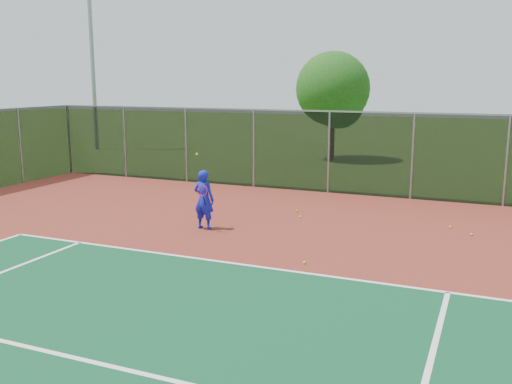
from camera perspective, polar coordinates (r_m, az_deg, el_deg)
ground at (r=9.55m, az=4.66°, el=-14.43°), size 120.00×120.00×0.00m
court_apron at (r=11.31m, az=7.91°, el=-10.27°), size 30.00×20.00×0.02m
fence_back at (r=20.53m, az=15.38°, el=3.56°), size 30.00×0.06×3.03m
tennis_player at (r=15.91m, az=-5.23°, el=-0.75°), size 0.63×0.63×2.12m
practice_ball_1 at (r=18.10m, az=4.08°, el=-1.89°), size 0.07×0.07×0.07m
practice_ball_2 at (r=16.38m, az=20.74°, el=-3.98°), size 0.07×0.07×0.07m
practice_ball_3 at (r=13.06m, az=4.86°, el=-7.04°), size 0.07×0.07×0.07m
practice_ball_4 at (r=17.32m, az=4.44°, el=-2.49°), size 0.07×0.07×0.07m
practice_ball_5 at (r=17.00m, az=18.86°, el=-3.32°), size 0.07×0.07×0.07m
floodlight_nw at (r=36.00m, az=-16.17°, el=14.93°), size 0.90×0.40×12.04m
tree_back_left at (r=30.07m, az=7.83°, el=9.86°), size 3.83×3.83×5.62m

